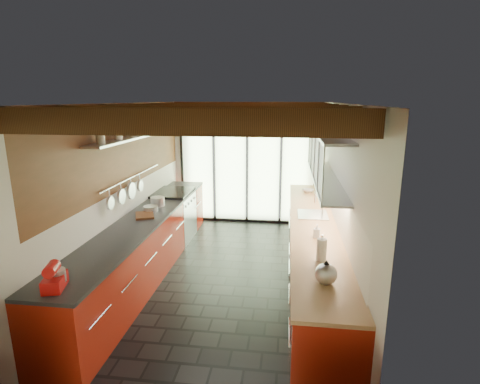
{
  "coord_description": "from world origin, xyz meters",
  "views": [
    {
      "loc": [
        0.87,
        -5.21,
        2.66
      ],
      "look_at": [
        0.14,
        0.4,
        1.25
      ],
      "focal_mm": 28.0,
      "sensor_mm": 36.0,
      "label": 1
    }
  ],
  "objects_px": {
    "stand_mixer": "(55,278)",
    "soap_bottle": "(317,231)",
    "kettle": "(326,273)",
    "paper_towel": "(322,250)",
    "bowl": "(308,191)"
  },
  "relations": [
    {
      "from": "paper_towel",
      "to": "bowl",
      "type": "distance_m",
      "value": 3.17
    },
    {
      "from": "kettle",
      "to": "bowl",
      "type": "relative_size",
      "value": 1.29
    },
    {
      "from": "kettle",
      "to": "stand_mixer",
      "type": "bearing_deg",
      "value": -170.55
    },
    {
      "from": "stand_mixer",
      "to": "kettle",
      "type": "distance_m",
      "value": 2.57
    },
    {
      "from": "stand_mixer",
      "to": "paper_towel",
      "type": "bearing_deg",
      "value": 20.56
    },
    {
      "from": "bowl",
      "to": "stand_mixer",
      "type": "bearing_deg",
      "value": -121.66
    },
    {
      "from": "stand_mixer",
      "to": "soap_bottle",
      "type": "distance_m",
      "value": 3.04
    },
    {
      "from": "stand_mixer",
      "to": "soap_bottle",
      "type": "xyz_separation_m",
      "value": [
        2.54,
        1.67,
        -0.02
      ]
    },
    {
      "from": "kettle",
      "to": "paper_towel",
      "type": "distance_m",
      "value": 0.53
    },
    {
      "from": "soap_bottle",
      "to": "stand_mixer",
      "type": "bearing_deg",
      "value": -146.61
    },
    {
      "from": "kettle",
      "to": "paper_towel",
      "type": "height_order",
      "value": "paper_towel"
    },
    {
      "from": "stand_mixer",
      "to": "kettle",
      "type": "xyz_separation_m",
      "value": [
        2.54,
        0.42,
        0.01
      ]
    },
    {
      "from": "soap_bottle",
      "to": "bowl",
      "type": "distance_m",
      "value": 2.45
    },
    {
      "from": "kettle",
      "to": "paper_towel",
      "type": "bearing_deg",
      "value": 90.0
    },
    {
      "from": "soap_bottle",
      "to": "kettle",
      "type": "bearing_deg",
      "value": -90.0
    }
  ]
}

